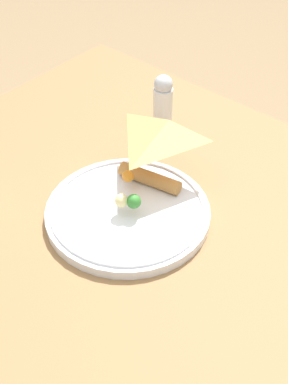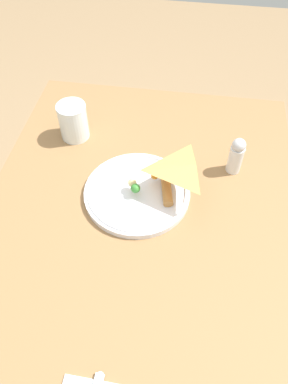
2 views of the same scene
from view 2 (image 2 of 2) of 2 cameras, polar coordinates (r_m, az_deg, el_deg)
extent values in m
plane|color=#997A56|center=(1.56, -1.17, -23.38)|extent=(6.00, 6.00, 0.00)
cube|color=olive|center=(0.86, -1.96, -9.71)|extent=(1.22, 0.77, 0.03)
cube|color=#4C3823|center=(1.51, 14.87, 0.17)|extent=(0.06, 0.06, 0.73)
cube|color=#4C3823|center=(1.55, -10.34, 3.05)|extent=(0.06, 0.06, 0.73)
cylinder|color=white|center=(0.94, -1.07, -0.14)|extent=(0.26, 0.26, 0.02)
torus|color=white|center=(0.93, -1.08, 0.23)|extent=(0.25, 0.25, 0.01)
pyramid|color=#DBA351|center=(0.92, -0.64, 0.58)|extent=(0.14, 0.15, 0.02)
cylinder|color=#B77A3D|center=(0.92, 3.43, 0.82)|extent=(0.11, 0.05, 0.02)
sphere|color=#EFDB93|center=(0.91, -1.80, 1.41)|extent=(0.02, 0.02, 0.02)
sphere|color=orange|center=(0.93, 1.65, 2.52)|extent=(0.02, 0.02, 0.02)
sphere|color=#388433|center=(0.90, -1.30, 0.57)|extent=(0.02, 0.02, 0.02)
cylinder|color=white|center=(1.08, -10.72, 10.55)|extent=(0.08, 0.08, 0.11)
cylinder|color=white|center=(1.08, -10.68, 10.32)|extent=(0.07, 0.07, 0.09)
torus|color=white|center=(1.05, -11.14, 12.67)|extent=(0.08, 0.08, 0.00)
ellipsoid|color=silver|center=(0.75, -6.80, -26.22)|extent=(0.02, 0.02, 0.00)
cylinder|color=silver|center=(1.00, 13.72, 4.87)|extent=(0.04, 0.04, 0.08)
sphere|color=silver|center=(0.96, 14.27, 6.93)|extent=(0.04, 0.04, 0.04)
camera|label=1|loc=(0.62, -72.16, 10.02)|focal=55.00mm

